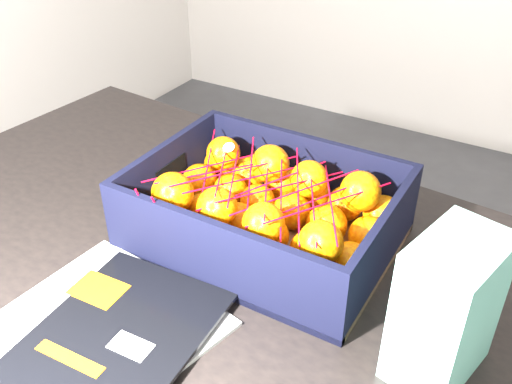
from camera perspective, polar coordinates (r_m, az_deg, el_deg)
The scene contains 6 objects.
table at distance 0.99m, azimuth -6.92°, elevation -10.08°, with size 1.26×0.89×0.75m.
magazine_stack at distance 0.80m, azimuth -15.14°, elevation -13.44°, with size 0.31×0.32×0.02m.
produce_crate at distance 0.92m, azimuth 0.95°, elevation -2.80°, with size 0.40×0.30×0.13m.
clementine_heap at distance 0.91m, azimuth 1.02°, elevation -2.00°, with size 0.38×0.28×0.12m.
mesh_net at distance 0.88m, azimuth 0.41°, elevation 0.77°, with size 0.33×0.26×0.09m.
retail_carton at distance 0.72m, azimuth 18.55°, elevation -11.07°, with size 0.09×0.13×0.19m, color white.
Camera 1 is at (0.26, -0.90, 1.33)m, focal length 39.98 mm.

